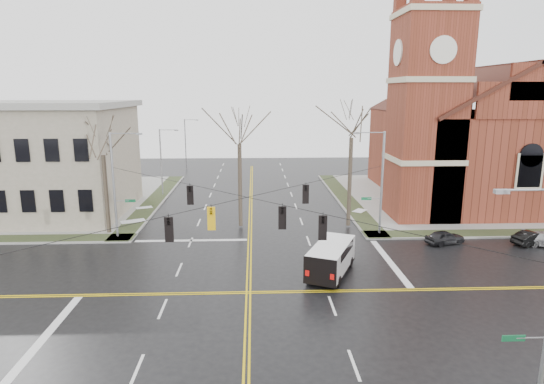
{
  "coord_description": "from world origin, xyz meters",
  "views": [
    {
      "loc": [
        0.44,
        -26.7,
        12.41
      ],
      "look_at": [
        1.73,
        6.0,
        5.18
      ],
      "focal_mm": 30.0,
      "sensor_mm": 36.0,
      "label": 1
    }
  ],
  "objects_px": {
    "tree_nw_far": "(103,150)",
    "cargo_van": "(332,256)",
    "parked_car_b": "(532,238)",
    "tree_ne": "(352,132)",
    "streetlight_north_b": "(186,142)",
    "parked_car_a": "(445,237)",
    "signal_pole_ne": "(380,180)",
    "church": "(466,127)",
    "signal_pole_nw": "(116,182)",
    "tree_nw_near": "(239,138)",
    "streetlight_north_a": "(162,159)"
  },
  "relations": [
    {
      "from": "streetlight_north_b",
      "to": "tree_ne",
      "type": "relative_size",
      "value": 0.65
    },
    {
      "from": "streetlight_north_b",
      "to": "tree_nw_near",
      "type": "xyz_separation_m",
      "value": [
        9.76,
        -33.71,
        3.84
      ]
    },
    {
      "from": "parked_car_b",
      "to": "tree_ne",
      "type": "distance_m",
      "value": 17.43
    },
    {
      "from": "parked_car_a",
      "to": "tree_nw_far",
      "type": "xyz_separation_m",
      "value": [
        -28.85,
        3.91,
        6.96
      ]
    },
    {
      "from": "tree_nw_near",
      "to": "tree_ne",
      "type": "distance_m",
      "value": 10.12
    },
    {
      "from": "church",
      "to": "signal_pole_ne",
      "type": "distance_m",
      "value": 19.22
    },
    {
      "from": "cargo_van",
      "to": "tree_nw_far",
      "type": "relative_size",
      "value": 0.58
    },
    {
      "from": "tree_nw_near",
      "to": "tree_ne",
      "type": "height_order",
      "value": "tree_ne"
    },
    {
      "from": "signal_pole_nw",
      "to": "streetlight_north_b",
      "type": "height_order",
      "value": "signal_pole_nw"
    },
    {
      "from": "signal_pole_ne",
      "to": "parked_car_a",
      "type": "distance_m",
      "value": 7.13
    },
    {
      "from": "church",
      "to": "tree_ne",
      "type": "xyz_separation_m",
      "value": [
        -15.55,
        -10.8,
        0.47
      ]
    },
    {
      "from": "signal_pole_nw",
      "to": "tree_nw_far",
      "type": "relative_size",
      "value": 0.87
    },
    {
      "from": "tree_nw_far",
      "to": "signal_pole_nw",
      "type": "bearing_deg",
      "value": -43.94
    },
    {
      "from": "tree_nw_far",
      "to": "cargo_van",
      "type": "bearing_deg",
      "value": -28.01
    },
    {
      "from": "parked_car_b",
      "to": "tree_ne",
      "type": "relative_size",
      "value": 0.29
    },
    {
      "from": "signal_pole_nw",
      "to": "streetlight_north_b",
      "type": "xyz_separation_m",
      "value": [
        0.67,
        36.5,
        -0.48
      ]
    },
    {
      "from": "parked_car_a",
      "to": "tree_ne",
      "type": "xyz_separation_m",
      "value": [
        -7.05,
        5.18,
        8.33
      ]
    },
    {
      "from": "cargo_van",
      "to": "church",
      "type": "bearing_deg",
      "value": 73.11
    },
    {
      "from": "church",
      "to": "tree_nw_near",
      "type": "bearing_deg",
      "value": -157.76
    },
    {
      "from": "church",
      "to": "parked_car_b",
      "type": "bearing_deg",
      "value": -94.64
    },
    {
      "from": "streetlight_north_b",
      "to": "signal_pole_nw",
      "type": "bearing_deg",
      "value": -91.05
    },
    {
      "from": "signal_pole_nw",
      "to": "tree_nw_near",
      "type": "bearing_deg",
      "value": 14.98
    },
    {
      "from": "streetlight_north_a",
      "to": "streetlight_north_b",
      "type": "bearing_deg",
      "value": 90.0
    },
    {
      "from": "tree_nw_near",
      "to": "streetlight_north_b",
      "type": "bearing_deg",
      "value": 106.15
    },
    {
      "from": "streetlight_north_a",
      "to": "signal_pole_ne",
      "type": "bearing_deg",
      "value": -36.9
    },
    {
      "from": "streetlight_north_b",
      "to": "tree_ne",
      "type": "height_order",
      "value": "tree_ne"
    },
    {
      "from": "signal_pole_ne",
      "to": "tree_ne",
      "type": "xyz_separation_m",
      "value": [
        -2.11,
        2.49,
        3.96
      ]
    },
    {
      "from": "signal_pole_nw",
      "to": "tree_ne",
      "type": "height_order",
      "value": "tree_ne"
    },
    {
      "from": "streetlight_north_b",
      "to": "tree_ne",
      "type": "xyz_separation_m",
      "value": [
        19.86,
        -34.01,
        4.44
      ]
    },
    {
      "from": "church",
      "to": "tree_nw_far",
      "type": "relative_size",
      "value": 2.65
    },
    {
      "from": "church",
      "to": "tree_nw_far",
      "type": "distance_m",
      "value": 39.26
    },
    {
      "from": "parked_car_a",
      "to": "cargo_van",
      "type": "bearing_deg",
      "value": 101.66
    },
    {
      "from": "parked_car_a",
      "to": "tree_ne",
      "type": "distance_m",
      "value": 12.08
    },
    {
      "from": "streetlight_north_b",
      "to": "tree_nw_far",
      "type": "distance_m",
      "value": 35.47
    },
    {
      "from": "streetlight_north_b",
      "to": "parked_car_b",
      "type": "distance_m",
      "value": 52.47
    },
    {
      "from": "signal_pole_ne",
      "to": "tree_nw_near",
      "type": "xyz_separation_m",
      "value": [
        -12.21,
        2.79,
        3.36
      ]
    },
    {
      "from": "streetlight_north_b",
      "to": "tree_nw_far",
      "type": "xyz_separation_m",
      "value": [
        -1.93,
        -35.28,
        3.07
      ]
    },
    {
      "from": "church",
      "to": "parked_car_a",
      "type": "height_order",
      "value": "church"
    },
    {
      "from": "cargo_van",
      "to": "tree_nw_near",
      "type": "relative_size",
      "value": 0.52
    },
    {
      "from": "tree_ne",
      "to": "church",
      "type": "bearing_deg",
      "value": 34.76
    },
    {
      "from": "parked_car_b",
      "to": "parked_car_a",
      "type": "bearing_deg",
      "value": 68.09
    },
    {
      "from": "cargo_van",
      "to": "parked_car_b",
      "type": "relative_size",
      "value": 1.71
    },
    {
      "from": "parked_car_b",
      "to": "tree_ne",
      "type": "height_order",
      "value": "tree_ne"
    },
    {
      "from": "parked_car_b",
      "to": "tree_ne",
      "type": "bearing_deg",
      "value": 50.34
    },
    {
      "from": "streetlight_north_a",
      "to": "cargo_van",
      "type": "xyz_separation_m",
      "value": [
        16.43,
        -25.05,
        -3.2
      ]
    },
    {
      "from": "church",
      "to": "cargo_van",
      "type": "xyz_separation_m",
      "value": [
        -18.99,
        -21.83,
        -7.16
      ]
    },
    {
      "from": "parked_car_b",
      "to": "tree_nw_near",
      "type": "height_order",
      "value": "tree_nw_near"
    },
    {
      "from": "signal_pole_ne",
      "to": "parked_car_a",
      "type": "xyz_separation_m",
      "value": [
        4.94,
        -2.69,
        -4.38
      ]
    },
    {
      "from": "signal_pole_ne",
      "to": "streetlight_north_a",
      "type": "height_order",
      "value": "signal_pole_ne"
    },
    {
      "from": "streetlight_north_b",
      "to": "cargo_van",
      "type": "height_order",
      "value": "streetlight_north_b"
    }
  ]
}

